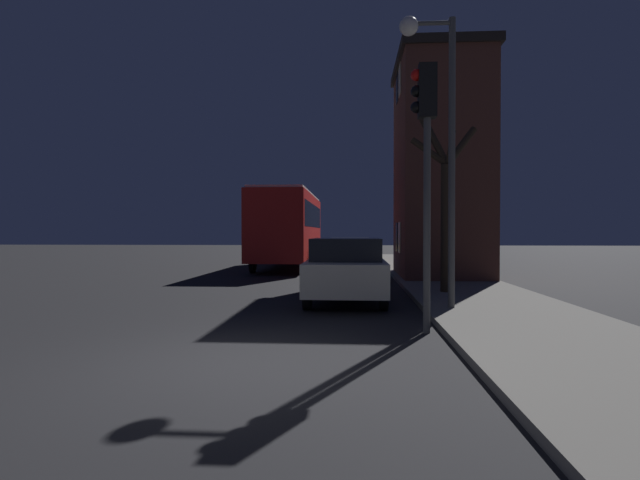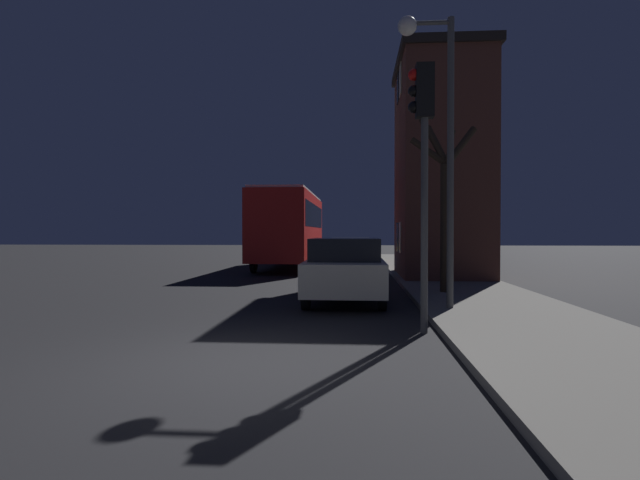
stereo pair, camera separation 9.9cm
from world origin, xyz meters
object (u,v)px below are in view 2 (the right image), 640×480
car_far_lane (351,249)px  streetlamp (435,111)px  car_mid_lane (351,255)px  car_near_lane (345,269)px  bus (290,224)px  bare_tree (445,202)px  traffic_light (423,141)px

car_far_lane → streetlamp: bearing=-84.3°
car_mid_lane → car_near_lane: bearing=-90.2°
streetlamp → car_near_lane: (-1.91, 1.65, -3.42)m
bus → streetlamp: bearing=-70.0°
bus → car_mid_lane: (2.96, -3.00, -1.34)m
bare_tree → traffic_light: bearing=-104.1°
car_mid_lane → car_far_lane: car_mid_lane is taller
traffic_light → bare_tree: (1.25, 4.97, -0.74)m
bare_tree → car_near_lane: size_ratio=1.08×
car_far_lane → car_mid_lane: bearing=-89.6°
bus → car_near_lane: size_ratio=2.26×
traffic_light → car_near_lane: (-1.38, 3.74, -2.43)m
traffic_light → bus: 15.99m
streetlamp → traffic_light: (-0.53, -2.09, -0.99)m
streetlamp → car_far_lane: streetlamp is taller
bus → car_mid_lane: bearing=-45.4°
car_far_lane → car_near_lane: bearing=-89.9°
bare_tree → car_mid_lane: bare_tree is taller
traffic_light → car_far_lane: (-1.41, 21.54, -2.51)m
bus → car_mid_lane: bus is taller
traffic_light → car_mid_lane: 12.68m
streetlamp → bus: (-4.84, 13.27, -2.11)m
traffic_light → car_mid_lane: bearing=96.3°
bus → car_near_lane: (2.93, -11.62, -1.31)m
bus → car_far_lane: (2.90, 6.18, -1.39)m
streetlamp → car_mid_lane: (-1.88, 10.27, -3.45)m
traffic_light → car_far_lane: size_ratio=1.13×
bare_tree → bus: bare_tree is taller
bare_tree → car_far_lane: bare_tree is taller
bare_tree → streetlamp: bearing=-104.1°
bare_tree → car_mid_lane: (-2.60, 7.39, -1.72)m
traffic_light → car_near_lane: bearing=110.3°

